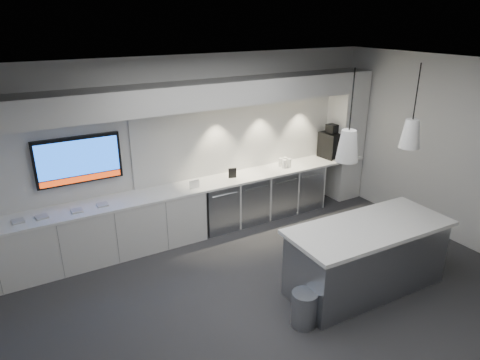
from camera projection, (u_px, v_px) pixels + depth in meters
floor at (274, 295)px, 5.84m from camera, size 7.00×7.00×0.00m
ceiling at (282, 70)px, 4.75m from camera, size 7.00×7.00×0.00m
wall_back at (194, 145)px, 7.31m from camera, size 7.00×0.00×7.00m
wall_front at (463, 305)px, 3.28m from camera, size 7.00×0.00×7.00m
wall_right at (455, 152)px, 6.93m from camera, size 0.00×7.00×7.00m
back_counter at (203, 185)px, 7.27m from camera, size 6.80×0.65×0.04m
left_base_cabinets at (102, 232)px, 6.62m from camera, size 3.30×0.63×0.86m
fridge_unit_a at (217, 206)px, 7.56m from camera, size 0.60×0.61×0.85m
fridge_unit_b at (247, 199)px, 7.85m from camera, size 0.60×0.61×0.85m
fridge_unit_c at (276, 192)px, 8.14m from camera, size 0.60×0.61×0.85m
fridge_unit_d at (302, 186)px, 8.44m from camera, size 0.60×0.61×0.85m
backsplash at (254, 133)px, 7.84m from camera, size 4.60×0.03×1.30m
soffit at (200, 95)px, 6.75m from camera, size 6.90×0.60×0.40m
column at (345, 136)px, 8.64m from camera, size 0.55×0.55×2.60m
wall_tv at (79, 160)px, 6.36m from camera, size 1.25×0.07×0.72m
island at (366, 257)px, 5.84m from camera, size 2.31×1.04×0.97m
bin at (304, 309)px, 5.22m from camera, size 0.42×0.42×0.45m
coffee_machine at (331, 144)px, 8.52m from camera, size 0.41×0.57×0.67m
sign_black at (232, 173)px, 7.49m from camera, size 0.14×0.05×0.18m
sign_white at (194, 184)px, 7.06m from camera, size 0.18×0.04×0.14m
cup_cluster at (285, 163)px, 8.04m from camera, size 0.19×0.19×0.16m
tray_a at (18, 221)px, 5.91m from camera, size 0.17×0.17×0.02m
tray_b at (42, 217)px, 6.04m from camera, size 0.18×0.18×0.02m
tray_c at (77, 211)px, 6.23m from camera, size 0.16×0.16×0.02m
tray_d at (102, 205)px, 6.43m from camera, size 0.16×0.16×0.02m
pendant_left at (348, 145)px, 4.99m from camera, size 0.26×0.26×1.08m
pendant_right at (411, 133)px, 5.49m from camera, size 0.26×0.26×1.08m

